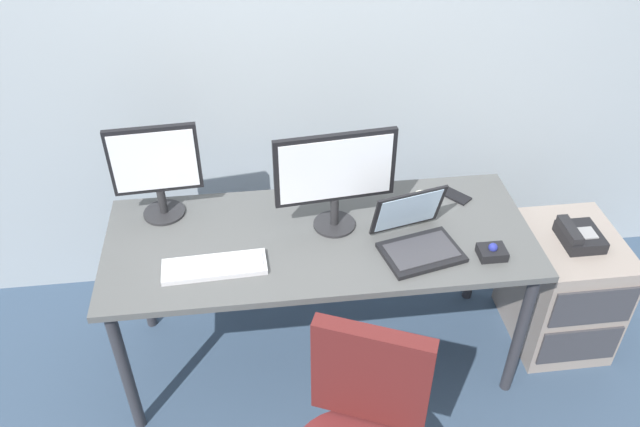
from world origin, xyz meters
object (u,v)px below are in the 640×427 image
Objects in this scene: monitor_main at (335,174)px; cell_phone at (455,195)px; keyboard at (214,266)px; monitor_side at (156,167)px; laptop at (416,237)px; trackball_mouse at (492,252)px; coffee_mug at (423,205)px; desk_phone at (579,236)px; file_cabinet at (562,287)px.

monitor_main is 3.52× the size of cell_phone.
keyboard is at bearing -157.13° from monitor_main.
laptop is at bearing -18.45° from monitor_side.
monitor_side is at bearing 161.66° from trackball_mouse.
desk_phone is at bearing -7.48° from coffee_mug.
file_cabinet is at bearing 9.10° from laptop.
keyboard is 3.99× the size of coffee_mug.
file_cabinet is at bearing -6.81° from monitor_side.
file_cabinet is 3.02× the size of desk_phone.
desk_phone is at bearing 5.25° from keyboard.
trackball_mouse reaches higher than cell_phone.
keyboard is at bearing -174.75° from desk_phone.
trackball_mouse is (-0.51, -0.22, 0.48)m from file_cabinet.
desk_phone is 1.92× the size of coffee_mug.
laptop reaches higher than trackball_mouse.
coffee_mug is (-0.21, 0.30, 0.03)m from trackball_mouse.
trackball_mouse is (1.33, -0.44, -0.22)m from monitor_side.
coffee_mug is at bearing 172.83° from cell_phone.
coffee_mug is (0.08, 0.21, -0.00)m from laptop.
laptop is 2.59× the size of cell_phone.
laptop is 0.22m from coffee_mug.
coffee_mug is at bearing -7.27° from monitor_side.
file_cabinet is 1.45× the size of keyboard.
keyboard is 3.78× the size of trackball_mouse.
coffee_mug reaches higher than file_cabinet.
cell_phone is (1.30, -0.03, -0.24)m from monitor_side.
keyboard reaches higher than cell_phone.
desk_phone is 0.40× the size of monitor_main.
cell_phone is at bearing 18.29° from keyboard.
coffee_mug is at bearing 4.06° from monitor_main.
cell_phone is at bearing 32.16° from coffee_mug.
monitor_main is at bearing 154.69° from cell_phone.
trackball_mouse is 0.37m from coffee_mug.
trackball_mouse is at bearing -156.37° from file_cabinet.
laptop is (-0.80, -0.13, 0.51)m from file_cabinet.
trackball_mouse is (0.60, -0.27, -0.24)m from monitor_main.
monitor_side reaches higher than cell_phone.
cell_phone is at bearing 94.18° from trackball_mouse.
laptop is 3.35× the size of trackball_mouse.
keyboard is 0.93m from coffee_mug.
cell_phone is (-0.03, 0.41, -0.02)m from trackball_mouse.
coffee_mug is at bearing 173.89° from file_cabinet.
file_cabinet is 0.88m from coffee_mug.
coffee_mug is at bearing 172.52° from desk_phone.
cell_phone is (0.57, 0.14, -0.26)m from monitor_main.
keyboard is 1.13× the size of laptop.
monitor_main reaches higher than file_cabinet.
monitor_main is 0.42m from laptop.
laptop reaches higher than coffee_mug.
cell_phone is (1.08, 0.36, -0.01)m from keyboard.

